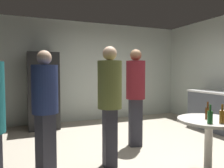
% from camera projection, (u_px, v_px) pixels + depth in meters
% --- Properties ---
extents(ground_plane, '(5.20, 5.20, 0.10)m').
position_uv_depth(ground_plane, '(141.00, 153.00, 3.78)').
color(ground_plane, '#B2A893').
extents(wall_back, '(5.32, 0.06, 2.70)m').
position_uv_depth(wall_back, '(94.00, 72.00, 6.12)').
color(wall_back, beige).
rests_on(wall_back, ground_plane).
extents(refrigerator, '(0.70, 0.68, 1.80)m').
position_uv_depth(refrigerator, '(43.00, 91.00, 5.21)').
color(refrigerator, black).
rests_on(refrigerator, ground_plane).
extents(foreground_table, '(0.80, 0.80, 0.73)m').
position_uv_depth(foreground_table, '(209.00, 127.00, 2.85)').
color(foreground_table, beige).
rests_on(foreground_table, ground_plane).
extents(beer_bottle_amber, '(0.06, 0.06, 0.23)m').
position_uv_depth(beer_bottle_amber, '(222.00, 116.00, 2.62)').
color(beer_bottle_amber, '#8C5919').
rests_on(beer_bottle_amber, foreground_table).
extents(beer_bottle_brown, '(0.06, 0.06, 0.23)m').
position_uv_depth(beer_bottle_brown, '(208.00, 113.00, 2.85)').
color(beer_bottle_brown, '#593314').
rests_on(beer_bottle_brown, foreground_table).
extents(beer_bottle_green, '(0.06, 0.06, 0.23)m').
position_uv_depth(beer_bottle_green, '(210.00, 117.00, 2.60)').
color(beer_bottle_green, '#26662D').
rests_on(beer_bottle_green, foreground_table).
extents(plastic_cup_white, '(0.08, 0.08, 0.11)m').
position_uv_depth(plastic_cup_white, '(223.00, 114.00, 2.88)').
color(plastic_cup_white, white).
rests_on(plastic_cup_white, foreground_table).
extents(person_in_maroon_shirt, '(0.41, 0.41, 1.75)m').
position_uv_depth(person_in_maroon_shirt, '(136.00, 90.00, 3.93)').
color(person_in_maroon_shirt, '#2D2D38').
rests_on(person_in_maroon_shirt, ground_plane).
extents(person_in_olive_shirt, '(0.38, 0.38, 1.70)m').
position_uv_depth(person_in_olive_shirt, '(110.00, 97.00, 3.06)').
color(person_in_olive_shirt, '#2D2D38').
rests_on(person_in_olive_shirt, ground_plane).
extents(person_in_navy_shirt, '(0.47, 0.47, 1.63)m').
position_uv_depth(person_in_navy_shirt, '(45.00, 102.00, 2.88)').
color(person_in_navy_shirt, '#2D2D38').
rests_on(person_in_navy_shirt, ground_plane).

